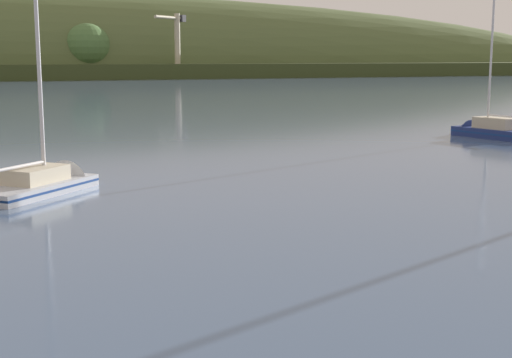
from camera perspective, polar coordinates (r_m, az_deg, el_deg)
The scene contains 4 objects.
far_shoreline_hill at distance 217.71m, azimuth -18.37°, elevation 7.67°, with size 526.59×114.85×48.09m.
dockside_crane at distance 192.10m, azimuth -6.25°, elevation 10.20°, with size 9.34×9.38×16.72m.
sailboat_midwater_white at distance 32.67m, azimuth -16.12°, elevation -0.67°, with size 6.00×6.67×10.36m.
sailboat_far_left at distance 54.91m, azimuth 17.75°, elevation 3.40°, with size 4.33×7.51×11.35m.
Camera 1 is at (-0.58, 18.00, 5.74)m, focal length 50.78 mm.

